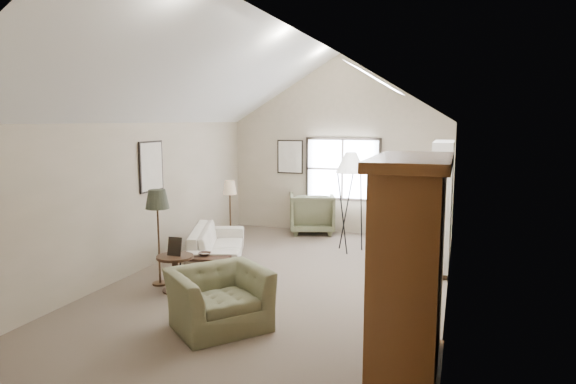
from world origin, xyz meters
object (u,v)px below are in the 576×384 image
(armchair_near, at_px, (219,299))
(side_chair, at_px, (427,220))
(armchair_far, at_px, (312,213))
(side_table, at_px, (175,273))
(sofa, at_px, (217,245))
(coffee_table, at_px, (205,269))
(armoire, at_px, (409,271))

(armchair_near, bearing_deg, side_chair, 19.89)
(armchair_far, bearing_deg, side_table, 60.48)
(sofa, bearing_deg, coffee_table, 174.92)
(sofa, relative_size, side_table, 3.99)
(sofa, xyz_separation_m, coffee_table, (0.30, -1.05, -0.11))
(sofa, relative_size, side_chair, 2.37)
(armchair_near, relative_size, armchair_far, 1.12)
(armchair_far, xyz_separation_m, side_table, (-0.81, -4.54, -0.18))
(armchair_near, xyz_separation_m, armchair_far, (-0.40, 5.56, 0.09))
(armchair_near, height_order, side_table, armchair_near)
(armchair_far, bearing_deg, side_chair, 160.65)
(armoire, relative_size, armchair_near, 1.96)
(armchair_far, height_order, coffee_table, armchair_far)
(side_table, height_order, side_chair, side_chair)
(sofa, xyz_separation_m, side_chair, (3.45, 2.94, 0.14))
(armchair_near, height_order, side_chair, side_chair)
(armoire, bearing_deg, armchair_far, 114.06)
(sofa, bearing_deg, armchair_near, -174.34)
(armchair_far, xyz_separation_m, coffee_table, (-0.61, -3.99, -0.24))
(armoire, xyz_separation_m, armchair_far, (-2.72, 6.10, -0.64))
(side_chair, bearing_deg, armchair_near, -116.90)
(armchair_near, height_order, armchair_far, armchair_far)
(sofa, xyz_separation_m, side_table, (0.10, -1.60, -0.05))
(coffee_table, bearing_deg, armchair_near, -56.98)
(side_table, relative_size, side_chair, 0.59)
(sofa, bearing_deg, side_chair, -70.67)
(armoire, height_order, coffee_table, armoire)
(armchair_near, relative_size, side_chair, 1.22)
(armoire, distance_m, coffee_table, 4.05)
(armchair_far, bearing_deg, coffee_table, 61.90)
(armoire, distance_m, armchair_far, 6.71)
(side_table, bearing_deg, side_chair, 53.58)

